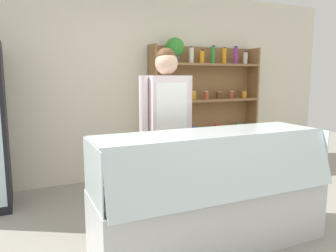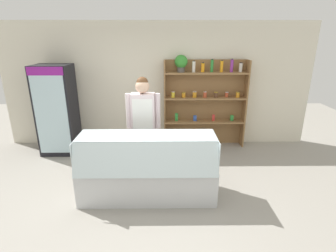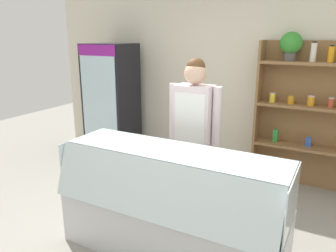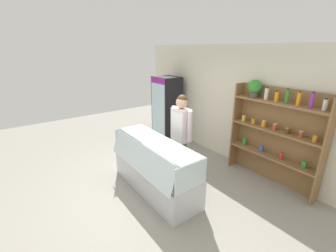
% 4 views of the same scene
% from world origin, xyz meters
% --- Properties ---
extents(ground_plane, '(12.00, 12.00, 0.00)m').
position_xyz_m(ground_plane, '(0.00, 0.00, 0.00)').
color(ground_plane, gray).
extents(back_wall, '(6.80, 0.10, 2.70)m').
position_xyz_m(back_wall, '(0.00, 2.31, 1.35)').
color(back_wall, silver).
rests_on(back_wall, ground).
extents(drinks_fridge, '(0.72, 0.62, 1.86)m').
position_xyz_m(drinks_fridge, '(-2.08, 1.78, 0.93)').
color(drinks_fridge, black).
rests_on(drinks_fridge, ground).
extents(shelving_unit, '(1.79, 0.29, 2.02)m').
position_xyz_m(shelving_unit, '(0.98, 2.13, 1.14)').
color(shelving_unit, olive).
rests_on(shelving_unit, ground).
extents(deli_display_case, '(2.06, 0.74, 1.01)m').
position_xyz_m(deli_display_case, '(-0.11, 0.06, 0.31)').
color(deli_display_case, silver).
rests_on(deli_display_case, ground).
extents(shop_clerk, '(0.59, 0.25, 1.76)m').
position_xyz_m(shop_clerk, '(-0.20, 0.78, 1.05)').
color(shop_clerk, '#4C4233').
rests_on(shop_clerk, ground).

